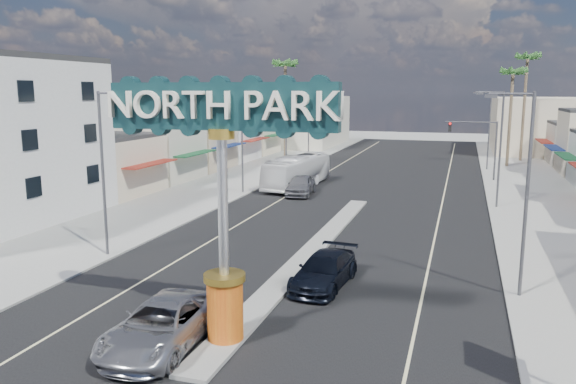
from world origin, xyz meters
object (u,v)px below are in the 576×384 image
Objects in this scene: palm_right_mid at (513,77)px; car_parked_left at (301,185)px; streetlight_r_mid at (498,143)px; streetlight_l_mid at (244,137)px; gateway_sign at (222,182)px; streetlight_l_far at (310,123)px; traffic_signal_right at (477,138)px; streetlight_r_near at (523,185)px; palm_left_far at (285,70)px; streetlight_l_near at (105,165)px; suv_right at (324,270)px; suv_left at (162,325)px; traffic_signal_left at (302,134)px; palm_right_far at (527,63)px; city_bus at (297,171)px; streetlight_r_far at (488,126)px.

palm_right_mid is 2.33× the size of car_parked_left.
streetlight_l_mid is at bearing 180.00° from streetlight_r_mid.
gateway_sign reaches higher than streetlight_l_far.
streetlight_r_near is (1.25, -33.99, 0.79)m from traffic_signal_right.
streetlight_r_near is (20.87, -42.00, 0.00)m from streetlight_l_far.
streetlight_r_near is 0.69× the size of palm_left_far.
suv_right is at bearing -5.12° from streetlight_l_near.
gateway_sign is 1.76× the size of car_parked_left.
streetlight_r_near is 15.92m from suv_left.
streetlight_l_near is at bearing 131.84° from suv_left.
traffic_signal_right is at bearing 95.10° from streetlight_r_mid.
palm_right_mid is at bearing 48.18° from car_parked_left.
suv_left is (8.43, -28.99, -4.24)m from streetlight_l_mid.
traffic_signal_left is 31.22m from palm_right_far.
streetlight_l_near and streetlight_l_far have the same top height.
palm_right_mid is 2.03× the size of suv_left.
streetlight_r_mid is 0.69× the size of palm_left_far.
suv_right is (12.43, -43.11, -4.31)m from streetlight_l_far.
city_bus is (-17.43, 4.85, -3.58)m from streetlight_r_mid.
palm_left_far is at bearing 120.36° from streetlight_r_near.
streetlight_r_mid is at bearing 0.00° from streetlight_l_mid.
gateway_sign is at bearing -77.67° from traffic_signal_left.
car_parked_left is (-3.50, 29.85, 0.05)m from suv_left.
city_bus reaches higher than suv_right.
traffic_signal_right is at bearing -107.90° from palm_right_far.
streetlight_l_mid is at bearing -132.03° from palm_right_mid.
palm_right_mid is at bearing 12.99° from palm_left_far.
streetlight_r_near is 1.73× the size of car_parked_left.
traffic_signal_left is at bearing -57.57° from palm_left_far.
car_parked_left is at bearing 176.93° from streetlight_r_mid.
palm_right_far reaches higher than streetlight_r_far.
streetlight_l_mid is 24.88m from suv_right.
traffic_signal_right is 0.67× the size of streetlight_l_near.
traffic_signal_left is 10.14m from palm_left_far.
suv_left reaches higher than suv_right.
palm_right_far is at bearing 21.46° from streetlight_l_far.
traffic_signal_left is 0.67× the size of streetlight_r_mid.
streetlight_r_mid is (20.87, 20.00, 0.00)m from streetlight_l_near.
streetlight_l_mid is 1.00× the size of streetlight_l_far.
streetlight_l_near is 46.90m from streetlight_r_far.
streetlight_r_mid is 1.72× the size of suv_right.
streetlight_l_mid is 0.74× the size of palm_right_mid.
palm_left_far is at bearing -142.08° from streetlight_l_far.
streetlight_r_far is at bearing 52.24° from city_bus.
palm_right_far reaches higher than streetlight_r_mid.
streetlight_r_near is (20.87, -20.00, 0.00)m from streetlight_l_mid.
city_bus is (-22.00, -27.15, -10.90)m from palm_right_far.
city_bus is (-20.00, -21.15, -9.11)m from palm_right_mid.
streetlight_r_mid is at bearing 90.00° from streetlight_r_near.
suv_left is (-15.00, -54.99, -9.77)m from palm_right_mid.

